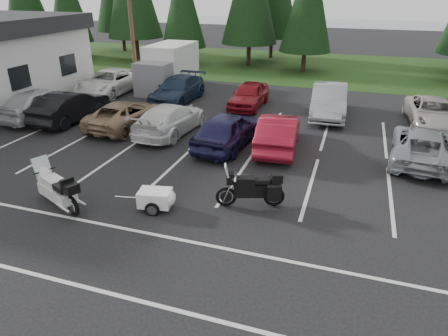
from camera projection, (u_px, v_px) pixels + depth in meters
The scene contains 22 objects.
ground at pixel (217, 185), 14.33m from camera, with size 120.00×120.00×0.00m, color black.
grass_strip at pixel (307, 67), 35.03m from camera, with size 80.00×16.00×0.01m, color #183210.
lake_water at pixel (361, 32), 60.62m from camera, with size 70.00×50.00×0.02m, color slate.
utility_pole at pixel (131, 16), 25.56m from camera, with size 1.60×0.26×9.00m.
box_truck at pixel (165, 68), 26.78m from camera, with size 2.40×5.60×2.90m, color silver, non-canonical shape.
stall_markings at pixel (233, 164), 16.06m from camera, with size 32.00×16.00×0.01m, color silver.
conifer_3 at pixel (182, 1), 33.57m from camera, with size 3.87×3.87×9.02m.
car_near_0 at pixel (42, 103), 21.27m from camera, with size 1.96×4.87×1.66m, color #BDBCC1.
car_near_1 at pixel (71, 106), 20.81m from camera, with size 1.65×4.73×1.56m, color black.
car_near_2 at pixel (125, 114), 19.94m from camera, with size 2.21×4.80×1.33m, color #896C4F.
car_near_3 at pixel (171, 119), 19.11m from camera, with size 2.00×4.92×1.43m, color silver.
car_near_4 at pixel (227, 130), 17.48m from camera, with size 1.85×4.60×1.57m, color #19183E.
car_near_5 at pixel (279, 132), 17.28m from camera, with size 1.60×4.59×1.51m, color maroon.
car_near_6 at pixel (422, 145), 16.03m from camera, with size 2.27×4.93×1.37m, color gray.
car_far_0 at pixel (110, 82), 26.04m from camera, with size 2.54×5.51×1.53m, color white.
car_far_1 at pixel (178, 90), 24.33m from camera, with size 2.06×5.07×1.47m, color #18263D.
car_far_2 at pixel (249, 95), 23.21m from camera, with size 1.69×4.21×1.44m, color maroon.
car_far_3 at pixel (329, 101), 21.59m from camera, with size 1.78×5.10×1.68m, color gray.
car_far_4 at pixel (432, 112), 20.24m from camera, with size 2.21×4.80×1.33m, color #B1AAA2.
touring_motorcycle at pixel (56, 185), 12.69m from camera, with size 2.73×0.84×1.51m, color silver, non-canonical shape.
cargo_trailer at pixel (155, 200), 12.68m from camera, with size 1.47×0.83×0.68m, color white, non-canonical shape.
adventure_motorcycle at pixel (250, 185), 12.70m from camera, with size 2.46×0.86×1.50m, color black, non-canonical shape.
Camera 1 is at (4.24, -12.03, 6.57)m, focal length 32.00 mm.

